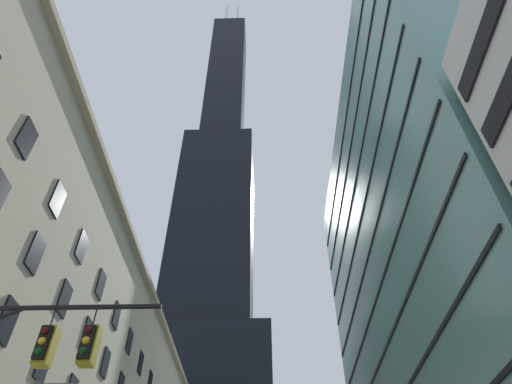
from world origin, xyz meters
name	(u,v)px	position (x,y,z in m)	size (l,w,h in m)	color
dark_skyscraper	(211,277)	(-10.83, 83.06, 60.64)	(27.71, 27.71, 205.84)	black
glass_office_midrise	(478,274)	(19.93, 24.79, 22.42)	(17.96, 39.55, 44.84)	slate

